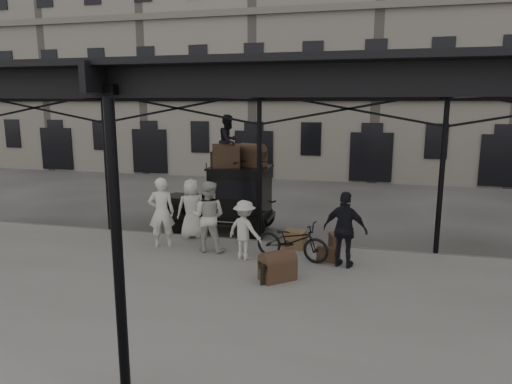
{
  "coord_description": "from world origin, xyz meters",
  "views": [
    {
      "loc": [
        3.09,
        -10.83,
        4.19
      ],
      "look_at": [
        0.0,
        1.6,
        1.7
      ],
      "focal_mm": 32.0,
      "sensor_mm": 36.0,
      "label": 1
    }
  ],
  "objects_px": {
    "steamer_trunk_roof_near": "(226,158)",
    "taxi": "(231,196)",
    "porter_official": "(345,230)",
    "steamer_trunk_platform": "(278,268)",
    "porter_left": "(162,212)",
    "bicycle": "(292,240)"
  },
  "relations": [
    {
      "from": "steamer_trunk_roof_near",
      "to": "taxi",
      "type": "bearing_deg",
      "value": 53.21
    },
    {
      "from": "porter_official",
      "to": "steamer_trunk_platform",
      "type": "height_order",
      "value": "porter_official"
    },
    {
      "from": "steamer_trunk_platform",
      "to": "porter_official",
      "type": "bearing_deg",
      "value": -0.77
    },
    {
      "from": "taxi",
      "to": "porter_official",
      "type": "xyz_separation_m",
      "value": [
        3.86,
        -2.93,
        -0.09
      ]
    },
    {
      "from": "taxi",
      "to": "steamer_trunk_platform",
      "type": "bearing_deg",
      "value": -60.18
    },
    {
      "from": "porter_left",
      "to": "steamer_trunk_platform",
      "type": "xyz_separation_m",
      "value": [
        3.7,
        -1.69,
        -0.71
      ]
    },
    {
      "from": "steamer_trunk_roof_near",
      "to": "porter_left",
      "type": "bearing_deg",
      "value": -136.93
    },
    {
      "from": "steamer_trunk_roof_near",
      "to": "porter_official",
      "type": "bearing_deg",
      "value": -53.01
    },
    {
      "from": "taxi",
      "to": "bicycle",
      "type": "height_order",
      "value": "taxi"
    },
    {
      "from": "taxi",
      "to": "porter_official",
      "type": "relative_size",
      "value": 1.9
    },
    {
      "from": "porter_left",
      "to": "bicycle",
      "type": "height_order",
      "value": "porter_left"
    },
    {
      "from": "taxi",
      "to": "steamer_trunk_roof_near",
      "type": "relative_size",
      "value": 4.23
    },
    {
      "from": "steamer_trunk_platform",
      "to": "steamer_trunk_roof_near",
      "type": "bearing_deg",
      "value": 80.39
    },
    {
      "from": "porter_official",
      "to": "steamer_trunk_platform",
      "type": "relative_size",
      "value": 2.41
    },
    {
      "from": "taxi",
      "to": "steamer_trunk_roof_near",
      "type": "distance_m",
      "value": 1.32
    },
    {
      "from": "porter_left",
      "to": "bicycle",
      "type": "relative_size",
      "value": 1.02
    },
    {
      "from": "taxi",
      "to": "porter_official",
      "type": "height_order",
      "value": "taxi"
    },
    {
      "from": "taxi",
      "to": "bicycle",
      "type": "relative_size",
      "value": 1.85
    },
    {
      "from": "taxi",
      "to": "bicycle",
      "type": "bearing_deg",
      "value": -47.48
    },
    {
      "from": "porter_left",
      "to": "porter_official",
      "type": "distance_m",
      "value": 5.17
    },
    {
      "from": "bicycle",
      "to": "steamer_trunk_platform",
      "type": "height_order",
      "value": "bicycle"
    },
    {
      "from": "porter_left",
      "to": "steamer_trunk_roof_near",
      "type": "xyz_separation_m",
      "value": [
        1.21,
        2.26,
        1.34
      ]
    }
  ]
}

